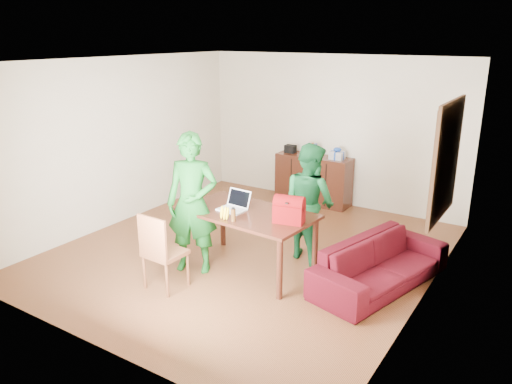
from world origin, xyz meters
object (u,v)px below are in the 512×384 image
Objects in this scene: person_near at (192,203)px; laptop at (232,207)px; chair at (165,266)px; person_far at (310,202)px; sofa at (380,264)px; red_bag at (289,212)px; table at (248,219)px; bottle at (233,214)px.

person_near reaches higher than laptop.
person_far reaches higher than chair.
chair is at bearing 80.30° from person_far.
person_near is 1.13× the size of person_far.
person_far is at bearing 92.26° from sofa.
chair is 1.68m from red_bag.
table is 0.75m from person_near.
bottle is 1.94m from sofa.
table is at bearing 61.97° from chair.
sofa is (2.23, 1.50, 0.00)m from chair.
person_far reaches higher than bottle.
laptop is at bearing 71.71° from person_far.
laptop reaches higher than chair.
person_near is 1.29m from red_bag.
laptop is 0.39m from bottle.
chair is 1.14m from laptop.
table is 1.10× the size of person_far.
table is at bearing 10.52° from person_near.
chair is at bearing -115.97° from table.
table is 0.43m from bottle.
person_far reaches higher than table.
chair is at bearing -154.23° from red_bag.
bottle reaches higher than sofa.
laptop is at bearing 128.52° from bottle.
person_near is at bearing 94.74° from chair.
laptop is (0.37, 0.92, 0.57)m from chair.
person_far is 4.45× the size of laptop.
person_near is at bearing -137.57° from laptop.
bottle is at bearing 89.57° from person_far.
laptop is 0.85m from red_bag.
sofa is (2.25, 0.90, -0.64)m from person_near.
person_near is 2.51m from sofa.
person_near is (-0.03, 0.60, 0.64)m from chair.
chair reaches higher than sofa.
laptop is 1.01× the size of red_bag.
bottle is (-0.47, -1.15, 0.08)m from person_far.
sofa is (1.61, 0.89, -0.61)m from bottle.
red_bag reaches higher than table.
person_near is at bearing -178.77° from bottle.
red_bag is (1.24, 0.35, 0.02)m from person_near.
chair is 5.55× the size of bottle.
person_near reaches higher than chair.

